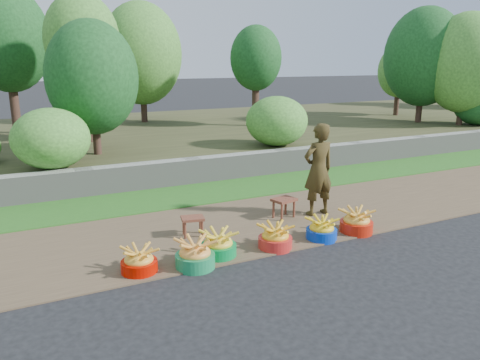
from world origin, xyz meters
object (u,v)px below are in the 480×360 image
stool_left (193,221)px  vendor_woman (318,170)px  basin_e (322,230)px  basin_f (356,222)px  basin_a (139,262)px  basin_b (195,255)px  basin_c (218,245)px  stool_right (284,202)px  basin_d (275,238)px

stool_left → vendor_woman: vendor_woman is taller
basin_e → basin_f: (0.65, -0.00, 0.02)m
basin_a → stool_left: basin_a is taller
basin_b → basin_f: size_ratio=1.01×
basin_c → basin_f: basin_f is taller
basin_a → basin_e: size_ratio=1.00×
basin_b → stool_right: basin_b is taller
basin_c → basin_e: size_ratio=1.08×
basin_e → basin_f: size_ratio=0.90×
basin_c → vendor_woman: vendor_woman is taller
basin_b → stool_right: bearing=29.3°
basin_e → basin_f: bearing=-0.1°
basin_c → basin_d: bearing=-6.9°
basin_d → stool_right: (0.79, 1.05, 0.12)m
basin_c → stool_left: (-0.05, 0.83, 0.09)m
basin_a → vendor_woman: size_ratio=0.29×
basin_b → stool_left: 1.08m
basin_b → stool_right: 2.32m
basin_a → basin_c: (1.08, 0.02, 0.01)m
stool_right → vendor_woman: 0.80m
vendor_woman → basin_c: bearing=20.4°
basin_d → stool_right: size_ratio=1.11×
basin_b → basin_e: size_ratio=1.12×
basin_f → stool_left: 2.50m
basin_a → basin_b: basin_b is taller
basin_e → stool_left: (-1.67, 0.94, 0.10)m
basin_f → vendor_woman: (-0.06, 0.96, 0.63)m
basin_b → basin_f: 2.67m
basin_d → vendor_woman: (1.38, 0.95, 0.64)m
basin_e → vendor_woman: (0.59, 0.95, 0.65)m
basin_a → stool_right: size_ratio=1.05×
basin_b → basin_e: (2.02, 0.07, -0.02)m
basin_b → vendor_woman: (2.61, 1.03, 0.63)m
basin_e → stool_right: 1.07m
basin_a → stool_right: stool_right is taller
basin_f → basin_e: bearing=179.9°
basin_e → stool_left: basin_e is taller
basin_d → stool_right: bearing=53.2°
stool_right → vendor_woman: vendor_woman is taller
stool_right → basin_a: bearing=-160.2°
basin_a → basin_e: (2.70, -0.09, 0.00)m
stool_left → vendor_woman: (2.26, 0.01, 0.55)m
basin_e → basin_d: bearing=179.4°
basin_c → stool_left: basin_c is taller
vendor_woman → basin_f: bearing=92.9°
stool_left → stool_right: stool_right is taller
basin_f → stool_right: (-0.65, 1.06, 0.11)m
basin_d → basin_e: basin_d is taller
basin_c → stool_right: 1.88m
basin_a → basin_c: 1.09m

